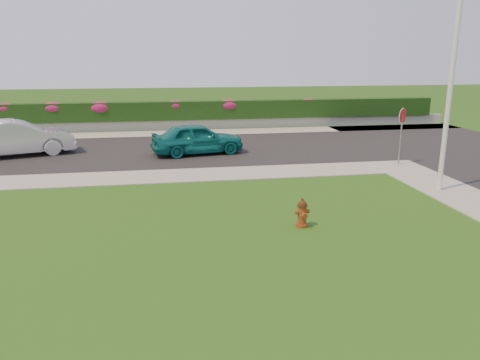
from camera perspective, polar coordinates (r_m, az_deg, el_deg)
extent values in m
plane|color=black|center=(9.41, 6.02, -12.64)|extent=(120.00, 120.00, 0.00)
cube|color=black|center=(22.60, -16.20, 3.28)|extent=(26.00, 8.00, 0.04)
cube|color=gray|center=(17.94, -21.07, -0.05)|extent=(24.00, 2.00, 0.04)
cube|color=gray|center=(19.88, 18.70, 1.55)|extent=(2.00, 2.00, 0.04)
cube|color=gray|center=(27.39, -6.69, 5.71)|extent=(34.00, 2.00, 0.04)
cube|color=gray|center=(28.83, -6.87, 6.73)|extent=(34.00, 0.40, 0.60)
cube|color=black|center=(28.83, -6.93, 8.43)|extent=(32.00, 0.90, 1.10)
cylinder|color=#56260D|center=(12.44, 7.53, -5.45)|extent=(0.33, 0.33, 0.08)
cylinder|color=#56260D|center=(12.34, 7.57, -4.20)|extent=(0.22, 0.22, 0.50)
cylinder|color=black|center=(12.26, 7.61, -3.09)|extent=(0.27, 0.27, 0.05)
sphere|color=black|center=(12.25, 7.62, -2.96)|extent=(0.22, 0.22, 0.22)
cylinder|color=black|center=(12.22, 7.64, -2.40)|extent=(0.07, 0.07, 0.07)
cylinder|color=#56260D|center=(12.26, 6.97, -3.92)|extent=(0.11, 0.12, 0.11)
cylinder|color=#56260D|center=(12.38, 8.20, -3.79)|extent=(0.11, 0.12, 0.11)
cylinder|color=#56260D|center=(12.21, 7.85, -4.32)|extent=(0.16, 0.13, 0.14)
imported|color=#0C615F|center=(21.21, -5.22, 5.06)|extent=(4.33, 2.36, 1.40)
imported|color=#B6B9BF|center=(22.96, -25.55, 4.64)|extent=(5.07, 3.07, 1.58)
cylinder|color=silver|center=(16.38, 24.13, 8.94)|extent=(0.16, 0.16, 6.00)
cylinder|color=slate|center=(20.06, 18.97, 4.61)|extent=(0.06, 0.06, 2.07)
cylinder|color=#A90B17|center=(19.92, 19.21, 7.40)|extent=(0.50, 0.38, 0.60)
cylinder|color=white|center=(19.92, 19.21, 7.40)|extent=(0.52, 0.39, 0.64)
ellipsoid|color=#A71C55|center=(29.96, -26.70, 7.81)|extent=(1.19, 0.77, 0.60)
ellipsoid|color=#A71C55|center=(29.32, -21.83, 8.15)|extent=(1.33, 0.85, 0.66)
ellipsoid|color=#A71C55|center=(28.88, -16.68, 8.45)|extent=(1.46, 0.94, 0.73)
ellipsoid|color=#A71C55|center=(28.68, -7.86, 8.99)|extent=(1.20, 0.77, 0.60)
ellipsoid|color=#A71C55|center=(28.96, -1.37, 9.11)|extent=(1.37, 0.88, 0.68)
ellipsoid|color=#A71C55|center=(30.09, 8.33, 9.29)|extent=(1.08, 0.70, 0.54)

